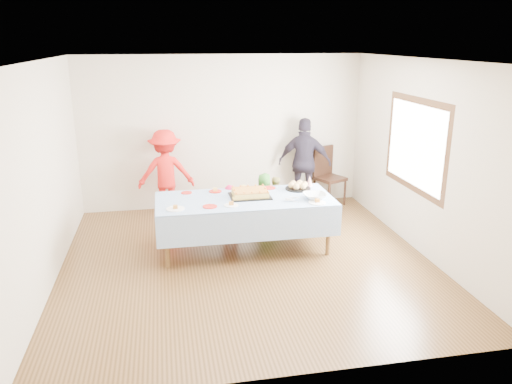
# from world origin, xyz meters

# --- Properties ---
(ground) EXTENTS (5.00, 5.00, 0.00)m
(ground) POSITION_xyz_m (0.00, 0.00, 0.00)
(ground) COLOR #462E14
(ground) RESTS_ON ground
(room_walls) EXTENTS (5.04, 5.04, 2.72)m
(room_walls) POSITION_xyz_m (0.05, 0.00, 1.77)
(room_walls) COLOR beige
(room_walls) RESTS_ON ground
(party_table) EXTENTS (2.50, 1.10, 0.78)m
(party_table) POSITION_xyz_m (0.04, 0.42, 0.72)
(party_table) COLOR brown
(party_table) RESTS_ON ground
(birthday_cake) EXTENTS (0.58, 0.44, 0.10)m
(birthday_cake) POSITION_xyz_m (0.13, 0.48, 0.83)
(birthday_cake) COLOR black
(birthday_cake) RESTS_ON party_table
(rolls_tray) EXTENTS (0.38, 0.38, 0.11)m
(rolls_tray) POSITION_xyz_m (0.90, 0.71, 0.83)
(rolls_tray) COLOR black
(rolls_tray) RESTS_ON party_table
(punch_bowl) EXTENTS (0.33, 0.33, 0.08)m
(punch_bowl) POSITION_xyz_m (1.01, 0.21, 0.82)
(punch_bowl) COLOR silver
(punch_bowl) RESTS_ON party_table
(party_hat) EXTENTS (0.09, 0.09, 0.16)m
(party_hat) POSITION_xyz_m (1.13, 0.86, 0.86)
(party_hat) COLOR white
(party_hat) RESTS_ON party_table
(fork_pile) EXTENTS (0.24, 0.18, 0.07)m
(fork_pile) POSITION_xyz_m (0.68, 0.19, 0.81)
(fork_pile) COLOR white
(fork_pile) RESTS_ON party_table
(plate_red_far_a) EXTENTS (0.16, 0.16, 0.01)m
(plate_red_far_a) POSITION_xyz_m (-0.76, 0.82, 0.79)
(plate_red_far_a) COLOR red
(plate_red_far_a) RESTS_ON party_table
(plate_red_far_b) EXTENTS (0.19, 0.19, 0.01)m
(plate_red_far_b) POSITION_xyz_m (-0.34, 0.81, 0.79)
(plate_red_far_b) COLOR red
(plate_red_far_b) RESTS_ON party_table
(plate_red_far_c) EXTENTS (0.19, 0.19, 0.01)m
(plate_red_far_c) POSITION_xyz_m (0.10, 0.88, 0.79)
(plate_red_far_c) COLOR red
(plate_red_far_c) RESTS_ON party_table
(plate_red_far_d) EXTENTS (0.19, 0.19, 0.01)m
(plate_red_far_d) POSITION_xyz_m (0.49, 0.84, 0.79)
(plate_red_far_d) COLOR red
(plate_red_far_d) RESTS_ON party_table
(plate_red_near) EXTENTS (0.20, 0.20, 0.01)m
(plate_red_near) POSITION_xyz_m (-0.48, 0.13, 0.79)
(plate_red_near) COLOR red
(plate_red_near) RESTS_ON party_table
(plate_white_left) EXTENTS (0.25, 0.25, 0.01)m
(plate_white_left) POSITION_xyz_m (-0.94, 0.12, 0.79)
(plate_white_left) COLOR white
(plate_white_left) RESTS_ON party_table
(plate_white_mid) EXTENTS (0.19, 0.19, 0.01)m
(plate_white_mid) POSITION_xyz_m (-0.19, 0.13, 0.79)
(plate_white_mid) COLOR white
(plate_white_mid) RESTS_ON party_table
(plate_white_right) EXTENTS (0.24, 0.24, 0.01)m
(plate_white_right) POSITION_xyz_m (0.99, 0.03, 0.79)
(plate_white_right) COLOR white
(plate_white_right) RESTS_ON party_table
(dining_chair) EXTENTS (0.61, 0.61, 1.06)m
(dining_chair) POSITION_xyz_m (1.88, 2.26, 0.59)
(dining_chair) COLOR black
(dining_chair) RESTS_ON ground
(toddler_left) EXTENTS (0.34, 0.26, 0.84)m
(toddler_left) POSITION_xyz_m (-0.11, 0.94, 0.42)
(toddler_left) COLOR #DC1B55
(toddler_left) RESTS_ON ground
(toddler_mid) EXTENTS (0.50, 0.41, 0.88)m
(toddler_mid) POSITION_xyz_m (0.51, 1.32, 0.44)
(toddler_mid) COLOR #317527
(toddler_mid) RESTS_ON ground
(toddler_right) EXTENTS (0.39, 0.32, 0.76)m
(toddler_right) POSITION_xyz_m (0.73, 1.53, 0.38)
(toddler_right) COLOR tan
(toddler_right) RESTS_ON ground
(adult_left) EXTENTS (0.97, 0.56, 1.49)m
(adult_left) POSITION_xyz_m (-1.04, 2.20, 0.74)
(adult_left) COLOR red
(adult_left) RESTS_ON ground
(adult_right) EXTENTS (1.03, 0.72, 1.62)m
(adult_right) POSITION_xyz_m (1.44, 2.20, 0.81)
(adult_right) COLOR #2B2634
(adult_right) RESTS_ON ground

